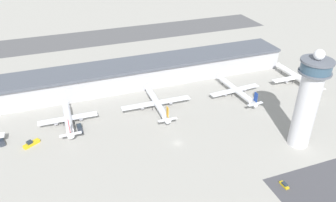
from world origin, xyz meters
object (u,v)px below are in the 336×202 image
object	(u,v)px
airplane_gate_delta	(236,90)
service_truck_fuel	(1,141)
airplane_gate_bravo	(68,118)
airplane_gate_echo	(297,77)
airplane_gate_charlie	(157,103)
service_truck_baggage	(31,144)
control_tower	(308,100)
car_yellow_taxi	(284,185)
service_truck_catering	(80,128)

from	to	relation	value
airplane_gate_delta	service_truck_fuel	bearing A→B (deg)	-179.31
airplane_gate_bravo	airplane_gate_echo	bearing A→B (deg)	-0.80
airplane_gate_echo	airplane_gate_bravo	bearing A→B (deg)	179.20
airplane_gate_charlie	service_truck_baggage	world-z (taller)	airplane_gate_charlie
control_tower	service_truck_baggage	distance (m)	135.20
control_tower	airplane_gate_charlie	bearing A→B (deg)	135.65
service_truck_fuel	airplane_gate_bravo	bearing A→B (deg)	7.83
airplane_gate_bravo	airplane_gate_charlie	distance (m)	50.04
airplane_gate_charlie	car_yellow_taxi	xyz separation A→B (m)	(31.11, -77.19, -3.90)
airplane_gate_charlie	car_yellow_taxi	bearing A→B (deg)	-68.05
airplane_gate_bravo	airplane_gate_delta	distance (m)	101.80
airplane_gate_bravo	car_yellow_taxi	bearing A→B (deg)	-44.15
service_truck_baggage	airplane_gate_charlie	bearing A→B (deg)	8.68
airplane_gate_delta	car_yellow_taxi	xyz separation A→B (m)	(-20.64, -75.77, -3.39)
airplane_gate_bravo	service_truck_baggage	distance (m)	23.12
airplane_gate_echo	service_truck_baggage	distance (m)	168.49
airplane_gate_charlie	airplane_gate_delta	bearing A→B (deg)	-1.57
service_truck_catering	service_truck_fuel	size ratio (longest dim) A/B	1.02
control_tower	airplane_gate_echo	distance (m)	72.10
control_tower	airplane_gate_delta	size ratio (longest dim) A/B	1.23
airplane_gate_charlie	airplane_gate_delta	size ratio (longest dim) A/B	1.02
control_tower	service_truck_fuel	bearing A→B (deg)	159.67
service_truck_fuel	airplane_gate_delta	bearing A→B (deg)	0.69
airplane_gate_charlie	service_truck_catering	size ratio (longest dim) A/B	5.01
car_yellow_taxi	airplane_gate_echo	bearing A→B (deg)	48.59
airplane_gate_bravo	airplane_gate_echo	world-z (taller)	airplane_gate_echo
service_truck_fuel	control_tower	bearing A→B (deg)	-20.33
airplane_gate_echo	car_yellow_taxi	world-z (taller)	airplane_gate_echo
control_tower	airplane_gate_delta	world-z (taller)	control_tower
service_truck_catering	service_truck_baggage	xyz separation A→B (m)	(-24.28, -5.45, 0.10)
airplane_gate_bravo	service_truck_catering	size ratio (longest dim) A/B	4.08
airplane_gate_bravo	airplane_gate_delta	bearing A→B (deg)	-1.68
airplane_gate_charlie	airplane_gate_delta	distance (m)	51.76
airplane_gate_delta	airplane_gate_echo	size ratio (longest dim) A/B	0.98
airplane_gate_echo	service_truck_baggage	bearing A→B (deg)	-176.56
service_truck_catering	service_truck_fuel	world-z (taller)	service_truck_fuel
control_tower	service_truck_catering	bearing A→B (deg)	153.86
control_tower	service_truck_fuel	size ratio (longest dim) A/B	6.18
service_truck_baggage	car_yellow_taxi	world-z (taller)	service_truck_baggage
control_tower	airplane_gate_bravo	size ratio (longest dim) A/B	1.48
service_truck_catering	car_yellow_taxi	bearing A→B (deg)	-43.38
airplane_gate_charlie	service_truck_baggage	bearing A→B (deg)	-171.32
service_truck_fuel	car_yellow_taxi	distance (m)	136.62
service_truck_catering	car_yellow_taxi	xyz separation A→B (m)	(76.24, -72.04, -0.34)
airplane_gate_bravo	car_yellow_taxi	xyz separation A→B (m)	(81.12, -78.76, -3.55)
service_truck_catering	car_yellow_taxi	distance (m)	104.89
airplane_gate_delta	service_truck_fuel	world-z (taller)	airplane_gate_delta
control_tower	service_truck_baggage	size ratio (longest dim) A/B	6.06
car_yellow_taxi	airplane_gate_delta	bearing A→B (deg)	74.77
airplane_gate_bravo	airplane_gate_echo	xyz separation A→B (m)	(148.75, -2.07, 0.33)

